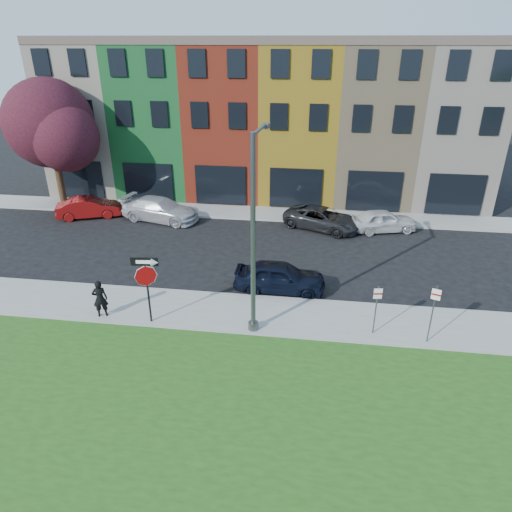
# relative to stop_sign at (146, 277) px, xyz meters

# --- Properties ---
(ground) EXTENTS (120.00, 120.00, 0.00)m
(ground) POSITION_rel_stop_sign_xyz_m (4.92, -1.88, -2.14)
(ground) COLOR black
(ground) RESTS_ON ground
(sidewalk_near) EXTENTS (40.00, 3.00, 0.12)m
(sidewalk_near) POSITION_rel_stop_sign_xyz_m (6.92, 1.12, -2.08)
(sidewalk_near) COLOR gray
(sidewalk_near) RESTS_ON ground
(sidewalk_far) EXTENTS (40.00, 2.40, 0.12)m
(sidewalk_far) POSITION_rel_stop_sign_xyz_m (1.92, 13.12, -2.08)
(sidewalk_far) COLOR gray
(sidewalk_far) RESTS_ON ground
(rowhouse_block) EXTENTS (30.00, 10.12, 10.00)m
(rowhouse_block) POSITION_rel_stop_sign_xyz_m (2.42, 19.30, 2.85)
(rowhouse_block) COLOR beige
(rowhouse_block) RESTS_ON ground
(stop_sign) EXTENTS (1.05, 0.15, 2.83)m
(stop_sign) POSITION_rel_stop_sign_xyz_m (0.00, 0.00, 0.00)
(stop_sign) COLOR black
(stop_sign) RESTS_ON sidewalk_near
(man) EXTENTS (0.83, 0.76, 1.60)m
(man) POSITION_rel_stop_sign_xyz_m (-2.10, 0.13, -1.22)
(man) COLOR black
(man) RESTS_ON sidewalk_near
(sedan_near) EXTENTS (1.72, 4.11, 1.39)m
(sedan_near) POSITION_rel_stop_sign_xyz_m (4.85, 3.38, -1.45)
(sedan_near) COLOR black
(sedan_near) RESTS_ON ground
(parked_car_red) EXTENTS (4.05, 4.88, 1.30)m
(parked_car_red) POSITION_rel_stop_sign_xyz_m (-7.98, 11.12, -1.49)
(parked_car_red) COLOR maroon
(parked_car_red) RESTS_ON ground
(parked_car_silver) EXTENTS (3.99, 5.72, 1.42)m
(parked_car_silver) POSITION_rel_stop_sign_xyz_m (-3.32, 11.22, -1.43)
(parked_car_silver) COLOR #B4B4B9
(parked_car_silver) RESTS_ON ground
(parked_car_dark) EXTENTS (5.47, 6.16, 1.28)m
(parked_car_dark) POSITION_rel_stop_sign_xyz_m (6.73, 11.15, -1.50)
(parked_car_dark) COLOR black
(parked_car_dark) RESTS_ON ground
(parked_car_white) EXTENTS (3.45, 4.62, 1.31)m
(parked_car_white) POSITION_rel_stop_sign_xyz_m (10.29, 11.25, -1.48)
(parked_car_white) COLOR silver
(parked_car_white) RESTS_ON ground
(street_lamp) EXTENTS (0.52, 2.58, 7.53)m
(street_lamp) POSITION_rel_stop_sign_xyz_m (4.14, 0.24, 1.78)
(street_lamp) COLOR #4D5052
(street_lamp) RESTS_ON sidewalk_near
(parking_sign_a) EXTENTS (0.32, 0.11, 2.04)m
(parking_sign_a) POSITION_rel_stop_sign_xyz_m (8.71, 0.37, -0.74)
(parking_sign_a) COLOR #4D5052
(parking_sign_a) RESTS_ON sidewalk_near
(parking_sign_b) EXTENTS (0.31, 0.15, 2.37)m
(parking_sign_b) POSITION_rel_stop_sign_xyz_m (10.66, 0.08, -0.56)
(parking_sign_b) COLOR #4D5052
(parking_sign_b) RESTS_ON sidewalk_near
(tree_purple) EXTENTS (6.58, 5.76, 8.18)m
(tree_purple) POSITION_rel_stop_sign_xyz_m (-10.41, 12.66, 3.27)
(tree_purple) COLOR black
(tree_purple) RESTS_ON sidewalk_far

